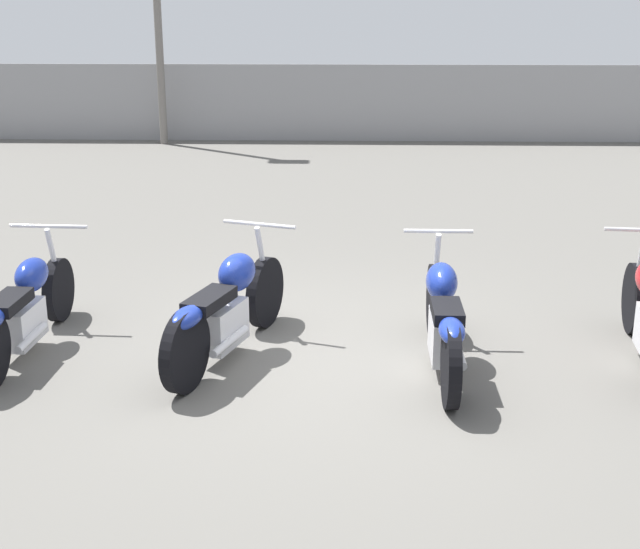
% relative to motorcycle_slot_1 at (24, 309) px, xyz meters
% --- Properties ---
extents(ground_plane, '(60.00, 60.00, 0.00)m').
position_rel_motorcycle_slot_1_xyz_m(ground_plane, '(2.58, -0.02, -0.41)').
color(ground_plane, '#5B5954').
extents(fence_back, '(40.00, 0.04, 1.63)m').
position_rel_motorcycle_slot_1_xyz_m(fence_back, '(2.58, 12.14, 0.40)').
color(fence_back, gray).
rests_on(fence_back, ground_plane).
extents(motorcycle_slot_1, '(0.74, 2.20, 0.99)m').
position_rel_motorcycle_slot_1_xyz_m(motorcycle_slot_1, '(0.00, 0.00, 0.00)').
color(motorcycle_slot_1, black).
rests_on(motorcycle_slot_1, ground_plane).
extents(motorcycle_slot_2, '(0.97, 2.17, 1.04)m').
position_rel_motorcycle_slot_1_xyz_m(motorcycle_slot_2, '(1.79, -0.05, 0.04)').
color(motorcycle_slot_2, black).
rests_on(motorcycle_slot_2, ground_plane).
extents(motorcycle_slot_3, '(0.62, 2.21, 1.04)m').
position_rel_motorcycle_slot_1_xyz_m(motorcycle_slot_3, '(3.63, -0.23, 0.03)').
color(motorcycle_slot_3, black).
rests_on(motorcycle_slot_3, ground_plane).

